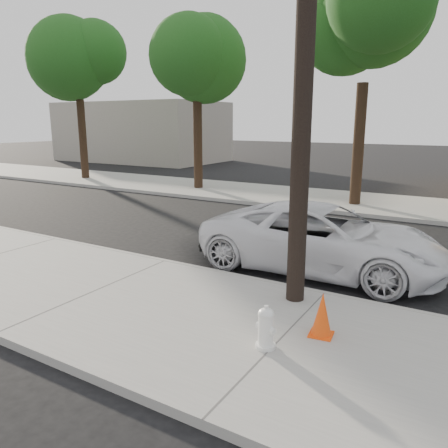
{
  "coord_description": "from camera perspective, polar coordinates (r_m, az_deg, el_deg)",
  "views": [
    {
      "loc": [
        6.43,
        -10.08,
        3.47
      ],
      "look_at": [
        1.1,
        -1.15,
        1.0
      ],
      "focal_mm": 35.0,
      "sensor_mm": 36.0,
      "label": 1
    }
  ],
  "objects": [
    {
      "name": "tree_b",
      "position": [
        22.05,
        -3.36,
        20.32
      ],
      "size": [
        4.34,
        4.2,
        8.45
      ],
      "color": "black",
      "rests_on": "far_sidewalk"
    },
    {
      "name": "far_sidewalk",
      "position": [
        19.95,
        11.59,
        3.28
      ],
      "size": [
        90.0,
        5.0,
        0.15
      ],
      "primitive_type": "cube",
      "color": "gray",
      "rests_on": "ground"
    },
    {
      "name": "near_sidewalk",
      "position": [
        9.29,
        -16.16,
        -8.63
      ],
      "size": [
        90.0,
        4.4,
        0.15
      ],
      "primitive_type": "cube",
      "color": "gray",
      "rests_on": "ground"
    },
    {
      "name": "traffic_cone",
      "position": [
        7.17,
        12.69,
        -11.5
      ],
      "size": [
        0.41,
        0.41,
        0.71
      ],
      "rotation": [
        0.0,
        0.0,
        0.12
      ],
      "color": "#FE4C0D",
      "rests_on": "near_sidewalk"
    },
    {
      "name": "ground",
      "position": [
        12.45,
        -1.62,
        -2.83
      ],
      "size": [
        120.0,
        120.0,
        0.0
      ],
      "primitive_type": "plane",
      "color": "black",
      "rests_on": "ground"
    },
    {
      "name": "curb_near",
      "position": [
        10.8,
        -7.63,
        -5.09
      ],
      "size": [
        90.0,
        0.12,
        0.16
      ],
      "primitive_type": "cube",
      "color": "#9E9B93",
      "rests_on": "ground"
    },
    {
      "name": "utility_pole",
      "position": [
        8.0,
        10.53,
        21.98
      ],
      "size": [
        1.4,
        0.34,
        9.0
      ],
      "color": "black",
      "rests_on": "near_sidewalk"
    },
    {
      "name": "tree_a",
      "position": [
        27.2,
        -18.56,
        19.16
      ],
      "size": [
        4.65,
        4.5,
        9.0
      ],
      "color": "black",
      "rests_on": "far_sidewalk"
    },
    {
      "name": "building_far",
      "position": [
        40.05,
        -10.7,
        11.74
      ],
      "size": [
        14.0,
        8.0,
        5.0
      ],
      "primitive_type": "cube",
      "color": "gray",
      "rests_on": "ground"
    },
    {
      "name": "police_cruiser",
      "position": [
        10.48,
        12.7,
        -1.81
      ],
      "size": [
        5.71,
        2.74,
        1.57
      ],
      "primitive_type": "imported",
      "rotation": [
        0.0,
        0.0,
        1.59
      ],
      "color": "white",
      "rests_on": "ground"
    },
    {
      "name": "fire_hydrant",
      "position": [
        6.7,
        5.49,
        -13.46
      ],
      "size": [
        0.34,
        0.31,
        0.63
      ],
      "rotation": [
        0.0,
        0.0,
        -0.24
      ],
      "color": "white",
      "rests_on": "near_sidewalk"
    },
    {
      "name": "tree_c",
      "position": [
        18.54,
        18.74,
        23.39
      ],
      "size": [
        4.96,
        4.8,
        9.55
      ],
      "color": "black",
      "rests_on": "far_sidewalk"
    }
  ]
}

